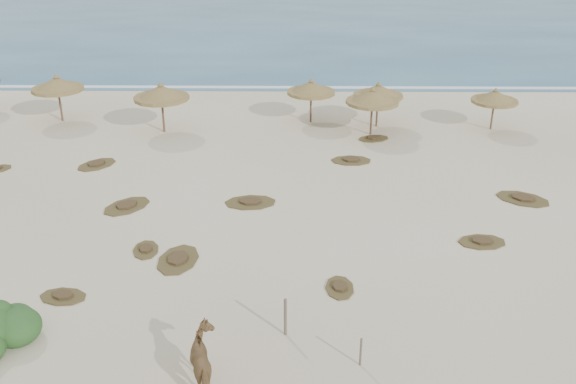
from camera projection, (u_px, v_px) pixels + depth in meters
The scene contains 22 objects.
ground at pixel (232, 279), 23.73m from camera, with size 160.00×160.00×0.00m, color beige.
foam_line at pixel (264, 87), 47.31m from camera, with size 70.00×0.60×0.01m, color silver.
palapa_1 at pixel (57, 85), 39.42m from camera, with size 3.63×3.63×2.99m.
palapa_2 at pixel (161, 93), 37.52m from camera, with size 3.62×3.62×3.06m.
palapa_3 at pixel (311, 88), 39.25m from camera, with size 3.95×3.95×2.80m.
palapa_4 at pixel (378, 92), 38.50m from camera, with size 3.01×3.01×2.82m.
palapa_5 at pixel (373, 97), 37.15m from camera, with size 3.71×3.71×2.92m.
palapa_6 at pixel (495, 97), 38.06m from camera, with size 3.41×3.41×2.60m.
horse at pixel (207, 361), 18.29m from camera, with size 0.91×1.99×1.68m, color olive.
fence_post_near at pixel (285, 317), 20.48m from camera, with size 0.10×0.10×1.36m, color brown.
fence_post_far at pixel (361, 352), 19.21m from camera, with size 0.07×0.07×0.98m, color brown.
scrub_1 at pixel (127, 206), 29.22m from camera, with size 2.66×2.77×0.16m.
scrub_2 at pixel (146, 249), 25.62m from camera, with size 1.21×1.68×0.16m.
scrub_3 at pixel (250, 202), 29.58m from camera, with size 2.53×1.80×0.16m.
scrub_4 at pixel (482, 242), 26.21m from camera, with size 2.09×1.47×0.16m.
scrub_5 at pixel (523, 199), 29.91m from camera, with size 2.91×2.59×0.16m.
scrub_6 at pixel (97, 164), 33.72m from camera, with size 2.48×2.56×0.16m.
scrub_7 at pixel (351, 160), 34.23m from camera, with size 2.18×1.45×0.16m.
scrub_9 at pixel (178, 259), 24.93m from camera, with size 1.88×2.57×0.16m.
scrub_10 at pixel (374, 138), 37.30m from camera, with size 2.12×1.71×0.16m.
scrub_11 at pixel (63, 296), 22.65m from camera, with size 1.83×1.33×0.16m.
scrub_12 at pixel (340, 287), 23.15m from camera, with size 1.04×1.60×0.16m.
Camera 1 is at (2.30, -20.13, 12.94)m, focal length 40.00 mm.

